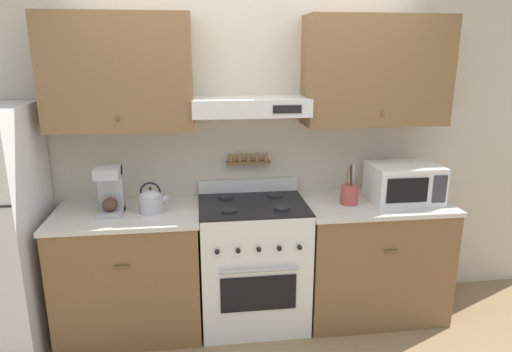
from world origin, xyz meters
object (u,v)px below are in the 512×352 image
object	(u,v)px
tea_kettle	(151,200)
microwave	(404,183)
utensil_crock	(349,194)
coffee_maker	(110,190)
stove_range	(253,262)

from	to	relation	value
tea_kettle	microwave	size ratio (longest dim) A/B	0.44
tea_kettle	utensil_crock	world-z (taller)	utensil_crock
utensil_crock	coffee_maker	bearing A→B (deg)	179.00
tea_kettle	utensil_crock	bearing A→B (deg)	0.00
stove_range	tea_kettle	distance (m)	0.90
coffee_maker	microwave	distance (m)	2.15
stove_range	tea_kettle	bearing A→B (deg)	-177.79
tea_kettle	microwave	bearing A→B (deg)	0.55
tea_kettle	microwave	distance (m)	1.88
utensil_crock	tea_kettle	bearing A→B (deg)	-180.00
coffee_maker	stove_range	bearing A→B (deg)	-0.11
stove_range	coffee_maker	xyz separation A→B (m)	(-1.00, 0.00, 0.62)
tea_kettle	coffee_maker	world-z (taller)	coffee_maker
stove_range	utensil_crock	xyz separation A→B (m)	(0.72, -0.03, 0.52)
stove_range	coffee_maker	size ratio (longest dim) A/B	3.11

